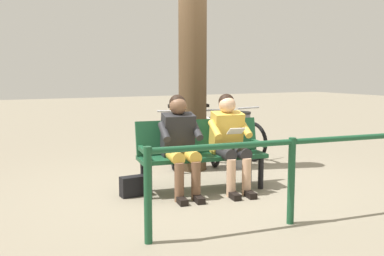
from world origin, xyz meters
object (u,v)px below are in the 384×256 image
Objects in this scene: handbag at (133,186)px; tree_trunk at (193,49)px; bicycle_orange at (172,141)px; bicycle_blue at (231,136)px; person_reading at (230,137)px; bench at (201,149)px; litter_bin at (238,140)px; bicycle_purple at (208,139)px; person_companion at (180,140)px.

tree_trunk is (-1.28, -0.98, 1.69)m from handbag.
tree_trunk reaches higher than bicycle_orange.
bicycle_blue is 1.04× the size of bicycle_orange.
bench is at bearing -26.97° from person_reading.
handbag is 0.35× the size of litter_bin.
litter_bin is 0.54× the size of bicycle_orange.
bicycle_purple is (-1.81, -1.47, 0.24)m from handbag.
bench is 0.39m from person_companion.
bicycle_orange is at bearing -82.37° from tree_trunk.
litter_bin is at bearing -35.10° from bicycle_blue.
bicycle_purple is (0.18, -0.67, -0.07)m from litter_bin.
person_companion is 0.74× the size of bicycle_purple.
bicycle_blue and bicycle_orange have the same top height.
handbag is at bearing -8.37° from person_companion.
tree_trunk is 2.22× the size of bicycle_purple.
person_reading is at bearing 167.59° from handbag.
bench is 1.66m from bicycle_orange.
tree_trunk is (-0.10, -1.24, 1.15)m from person_reading.
person_reading is 1.69m from tree_trunk.
bench is at bearing -15.08° from bicycle_purple.
tree_trunk is 2.27× the size of bicycle_orange.
tree_trunk is at bearing -114.40° from person_companion.
tree_trunk reaches higher than person_companion.
person_companion is (0.63, -0.09, -0.00)m from person_reading.
person_reading is 0.33× the size of tree_trunk.
tree_trunk reaches higher than bicycle_blue.
tree_trunk is 2.18× the size of bicycle_blue.
bicycle_orange is at bearing -100.61° from bicycle_blue.
person_reading is at bearing 52.63° from litter_bin.
bicycle_blue is (-1.46, -1.63, -0.15)m from bench.
person_reading is at bearing 153.03° from bench.
person_companion reaches higher than bench.
person_reading reaches higher than litter_bin.
bicycle_purple is 1.02× the size of bicycle_orange.
bench is 5.51× the size of handbag.
bicycle_purple is (-0.63, -1.73, -0.31)m from person_reading.
bicycle_orange is at bearing -102.21° from person_companion.
tree_trunk is at bearing -142.70° from handbag.
tree_trunk is at bearing -102.83° from bench.
bicycle_purple and bicycle_orange have the same top height.
person_reading is at bearing 19.82° from bicycle_orange.
person_reading reaches higher than bicycle_orange.
bicycle_orange is (1.14, 0.00, 0.00)m from bicycle_blue.
litter_bin is at bearing -133.97° from bench.
handbag is at bearing 5.24° from bench.
bicycle_orange is at bearing -92.66° from bench.
bench is 1.91× the size of litter_bin.
bench is 1.40m from litter_bin.
tree_trunk reaches higher than bicycle_purple.
bicycle_purple is at bearing -74.87° from litter_bin.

